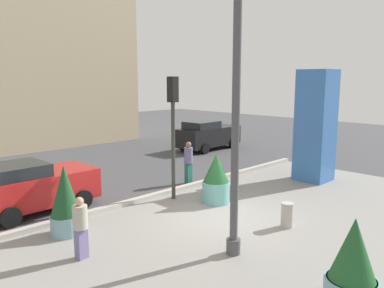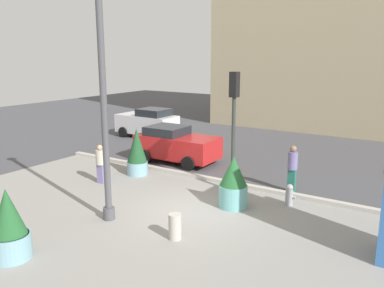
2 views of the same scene
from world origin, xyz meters
TOP-DOWN VIEW (x-y plane):
  - ground_plane at (0.00, 4.00)m, footprint 60.00×60.00m
  - plaza_pavement at (0.00, -2.00)m, footprint 18.00×10.00m
  - curb_strip at (0.00, 3.12)m, footprint 18.00×0.24m
  - lamp_post at (-1.76, -1.95)m, footprint 0.44×0.44m
  - art_pillar_blue at (6.39, 0.20)m, footprint 1.34×1.34m
  - potted_plant_by_pillar at (-4.14, 2.19)m, footprint 0.89×0.89m
  - potted_plant_curbside at (-2.09, -5.07)m, footprint 1.00×1.00m
  - potted_plant_near_right at (1.01, 1.10)m, footprint 0.97×0.97m
  - fire_hydrant at (2.55, 2.31)m, footprint 0.36×0.26m
  - concrete_bollard at (0.77, -1.95)m, footprint 0.36×0.36m
  - traffic_light_far_side at (0.25, 2.51)m, footprint 0.28×0.42m
  - car_intersection at (8.61, 8.54)m, footprint 4.46×2.11m
  - car_curb_west at (-3.97, 4.81)m, footprint 3.96×2.16m
  - pedestrian_by_curb at (2.15, 3.66)m, footprint 0.37×0.37m
  - pedestrian_on_sidewalk at (-4.61, 0.52)m, footprint 0.41×0.41m

SIDE VIEW (x-z plane):
  - ground_plane at x=0.00m, z-range 0.00..0.00m
  - plaza_pavement at x=0.00m, z-range -0.01..0.01m
  - curb_strip at x=0.00m, z-range 0.00..0.16m
  - fire_hydrant at x=2.55m, z-range -0.01..0.74m
  - concrete_bollard at x=0.77m, z-range 0.00..0.75m
  - car_curb_west at x=-3.97m, z-range 0.01..1.70m
  - potted_plant_curbside at x=-2.09m, z-range -0.07..1.79m
  - potted_plant_near_right at x=1.01m, z-range -0.03..1.75m
  - pedestrian_on_sidewalk at x=-4.61m, z-range 0.08..1.66m
  - car_intersection at x=8.61m, z-range 0.00..1.82m
  - potted_plant_by_pillar at x=-4.14m, z-range -0.03..1.99m
  - pedestrian_by_curb at x=2.15m, z-range 0.11..1.89m
  - art_pillar_blue at x=6.39m, z-range 0.00..4.77m
  - traffic_light_far_side at x=0.25m, z-range 0.78..5.24m
  - lamp_post at x=-1.76m, z-range -0.09..7.04m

